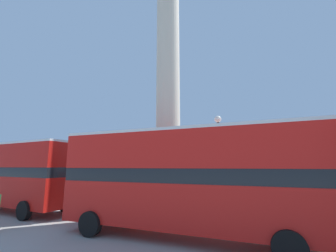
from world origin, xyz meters
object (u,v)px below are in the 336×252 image
at_px(monument_column, 168,109).
at_px(bus_a, 14,173).
at_px(bus_c, 183,177).
at_px(street_lamp, 220,166).
at_px(equestrian_statue, 85,177).

bearing_deg(monument_column, bus_a, -154.52).
height_order(bus_a, bus_c, bus_c).
relative_size(monument_column, bus_a, 1.90).
distance_m(bus_c, street_lamp, 3.15).
bearing_deg(monument_column, bus_c, -60.56).
distance_m(bus_a, bus_c, 12.36).
relative_size(bus_a, street_lamp, 1.91).
bearing_deg(monument_column, street_lamp, -31.08).
distance_m(bus_c, equestrian_statue, 19.35).
relative_size(monument_column, street_lamp, 3.63).
bearing_deg(street_lamp, bus_a, -171.32).
relative_size(bus_a, equestrian_statue, 1.84).
distance_m(equestrian_statue, street_lamp, 18.69).
bearing_deg(bus_c, monument_column, 117.97).
height_order(bus_a, street_lamp, street_lamp).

